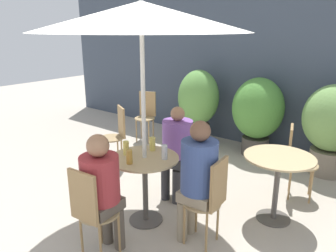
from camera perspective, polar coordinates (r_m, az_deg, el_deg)
name	(u,v)px	position (r m, az deg, el deg)	size (l,w,h in m)	color
ground_plane	(138,234)	(3.62, -5.27, -18.20)	(20.00, 20.00, 0.00)	#B2A899
storefront_wall	(271,63)	(5.84, 17.55, 10.45)	(10.00, 0.06, 3.00)	#3D4756
cafe_table_near	(145,172)	(3.55, -4.04, -8.07)	(0.73, 0.73, 0.76)	#514C47
cafe_table_far	(278,171)	(3.76, 18.61, -7.41)	(0.75, 0.75, 0.76)	#514C47
bistro_chair_0	(91,208)	(3.06, -13.28, -13.67)	(0.38, 0.38, 0.92)	#997F56
bistro_chair_1	(211,195)	(3.19, 7.44, -11.91)	(0.38, 0.38, 0.92)	#997F56
bistro_chair_2	(183,153)	(4.16, 2.59, -4.73)	(0.38, 0.38, 0.92)	#997F56
bistro_chair_3	(296,156)	(4.36, 21.33, -4.88)	(0.41, 0.39, 0.92)	#997F56
bistro_chair_5	(146,112)	(6.16, -3.80, 2.47)	(0.40, 0.42, 0.92)	#997F56
bistro_chair_6	(117,131)	(5.08, -8.89, -0.85)	(0.42, 0.43, 0.92)	#997F56
seated_person_0	(102,185)	(3.07, -11.48, -10.03)	(0.35, 0.37, 1.19)	brown
seated_person_1	(198,173)	(3.16, 5.20, -8.15)	(0.37, 0.35, 1.26)	gray
seated_person_2	(177,145)	(3.99, 1.51, -3.41)	(0.37, 0.39, 1.18)	#2D2D33
beer_glass_0	(129,157)	(3.31, -6.75, -5.35)	(0.06, 0.06, 0.15)	#B28433
beer_glass_1	(164,152)	(3.39, -0.62, -4.57)	(0.06, 0.06, 0.15)	silver
beer_glass_2	(152,144)	(3.63, -2.73, -3.13)	(0.07, 0.07, 0.15)	#DBC65B
beer_glass_3	(126,148)	(3.54, -7.33, -3.83)	(0.06, 0.06, 0.15)	#DBC65B
potted_plant_0	(198,102)	(5.96, 5.31, 4.25)	(0.74, 0.74, 1.35)	#47423D
potted_plant_1	(258,111)	(5.56, 15.35, 2.50)	(0.84, 0.84, 1.31)	#47423D
potted_plant_2	(333,124)	(5.19, 26.75, 0.38)	(0.84, 0.84, 1.32)	slate
umbrella	(141,17)	(3.22, -4.65, 18.38)	(2.08, 2.08, 2.31)	silver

